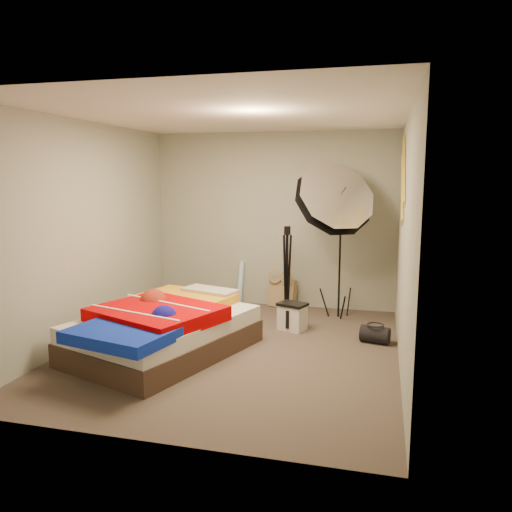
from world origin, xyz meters
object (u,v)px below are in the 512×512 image
(tote_bag, at_px, (283,293))
(wrapping_roll, at_px, (240,283))
(duffel_bag, at_px, (375,335))
(camera_case, at_px, (292,317))
(photo_umbrella, at_px, (333,201))
(bed, at_px, (164,328))
(camera_tripod, at_px, (287,264))

(tote_bag, xyz_separation_m, wrapping_roll, (-0.64, 0.00, 0.12))
(wrapping_roll, height_order, duffel_bag, wrapping_roll)
(camera_case, bearing_deg, photo_umbrella, 72.92)
(bed, bearing_deg, duffel_bag, 22.45)
(wrapping_roll, xyz_separation_m, photo_umbrella, (1.38, -0.51, 1.24))
(camera_case, distance_m, camera_tripod, 0.88)
(camera_case, bearing_deg, bed, -115.34)
(bed, distance_m, camera_tripod, 2.12)
(tote_bag, bearing_deg, photo_umbrella, -17.16)
(wrapping_roll, xyz_separation_m, duffel_bag, (1.97, -1.30, -0.22))
(tote_bag, height_order, camera_case, tote_bag)
(duffel_bag, bearing_deg, wrapping_roll, 159.32)
(tote_bag, xyz_separation_m, duffel_bag, (1.33, -1.30, -0.10))
(tote_bag, xyz_separation_m, photo_umbrella, (0.74, -0.51, 1.36))
(tote_bag, height_order, photo_umbrella, photo_umbrella)
(duffel_bag, xyz_separation_m, camera_tripod, (-1.20, 0.92, 0.60))
(duffel_bag, distance_m, bed, 2.37)
(tote_bag, distance_m, camera_case, 1.10)
(wrapping_roll, xyz_separation_m, camera_case, (0.97, -1.04, -0.17))
(photo_umbrella, bearing_deg, bed, -133.40)
(camera_case, xyz_separation_m, duffel_bag, (1.00, -0.25, -0.06))
(wrapping_roll, height_order, camera_tripod, camera_tripod)
(tote_bag, bearing_deg, duffel_bag, -26.80)
(camera_case, distance_m, photo_umbrella, 1.56)
(tote_bag, height_order, camera_tripod, camera_tripod)
(bed, height_order, camera_tripod, camera_tripod)
(photo_umbrella, bearing_deg, wrapping_roll, 159.67)
(camera_tripod, bearing_deg, wrapping_roll, 153.94)
(duffel_bag, height_order, bed, bed)
(tote_bag, height_order, wrapping_roll, wrapping_roll)
(bed, distance_m, photo_umbrella, 2.66)
(duffel_bag, bearing_deg, tote_bag, 148.45)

